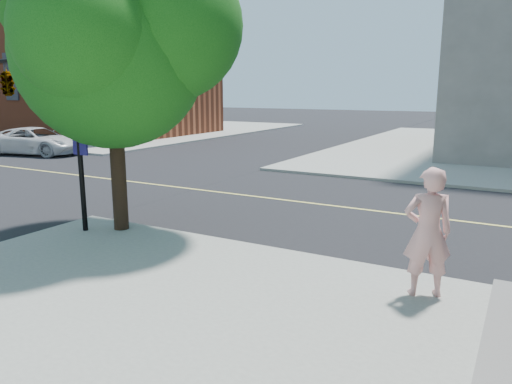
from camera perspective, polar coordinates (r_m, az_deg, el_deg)
The scene contains 9 objects.
ground at distance 12.68m, azimuth -15.43°, elevation -3.75°, with size 140.00×140.00×0.00m, color black.
road_ew at distance 16.08m, azimuth -4.17°, elevation -0.05°, with size 140.00×9.00×0.01m, color black.
sidewalk_nw at distance 43.84m, azimuth -17.32°, elevation 7.07°, with size 26.00×25.00×0.12m, color gray.
church at distance 39.32m, azimuth -18.67°, elevation 16.91°, with size 15.20×12.00×14.40m.
office_block at distance 51.24m, azimuth -24.87°, elevation 17.32°, with size 12.00×14.08×18.00m.
man_on_phone at distance 8.06m, azimuth 19.36°, elevation -4.45°, with size 0.75×0.49×2.05m, color #EAA39F.
street_tree at distance 11.49m, azimuth -16.15°, elevation 17.73°, with size 5.21×4.73×6.91m.
signal_pole at distance 13.16m, azimuth -26.06°, elevation 11.16°, with size 3.59×0.41×4.05m.
car_a at distance 27.84m, azimuth -24.21°, elevation 5.44°, with size 2.33×5.06×1.41m, color silver.
Camera 1 is at (8.68, -8.63, 3.32)m, focal length 34.37 mm.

